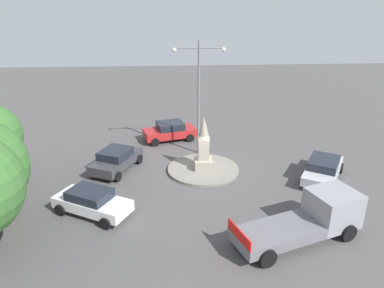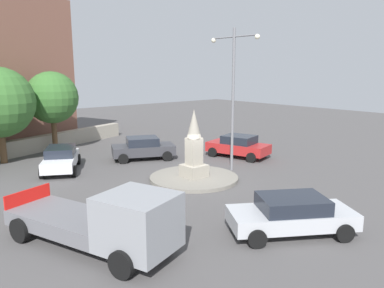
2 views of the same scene
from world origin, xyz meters
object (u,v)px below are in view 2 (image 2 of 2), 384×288
car_white_parked_left (61,158)px  car_dark_grey_waiting (143,148)px  monument (194,148)px  car_red_far_side (238,146)px  car_silver_parked_right (291,214)px  streetlamp (233,87)px  tree_near_wall (52,98)px  truck_grey_passing (108,222)px

car_white_parked_left → car_dark_grey_waiting: (-0.61, -5.22, 0.02)m
monument → car_dark_grey_waiting: size_ratio=0.82×
monument → car_red_far_side: size_ratio=0.81×
car_silver_parked_right → car_white_parked_left: (13.69, 3.02, 0.00)m
streetlamp → car_red_far_side: streetlamp is taller
car_white_parked_left → car_red_far_side: size_ratio=1.00×
monument → streetlamp: 4.31m
tree_near_wall → car_dark_grey_waiting: bearing=-149.8°
streetlamp → tree_near_wall: 13.19m
truck_grey_passing → streetlamp: bearing=-66.5°
streetlamp → tree_near_wall: (11.71, 5.99, -1.00)m
car_white_parked_left → car_red_far_side: bearing=-111.9°
monument → tree_near_wall: 12.36m
car_silver_parked_right → car_red_far_side: size_ratio=1.07×
monument → tree_near_wall: (11.79, 3.03, 2.14)m
tree_near_wall → truck_grey_passing: bearing=165.0°
streetlamp → car_red_far_side: size_ratio=1.82×
monument → tree_near_wall: size_ratio=0.63×
monument → car_dark_grey_waiting: (5.72, -0.50, -0.95)m
car_white_parked_left → truck_grey_passing: size_ratio=0.68×
monument → tree_near_wall: bearing=14.4°
monument → streetlamp: bearing=-88.4°
truck_grey_passing → tree_near_wall: tree_near_wall is taller
streetlamp → car_white_parked_left: bearing=50.8°
car_silver_parked_right → streetlamp: bearing=-32.1°
streetlamp → monument: bearing=91.6°
car_red_far_side → car_dark_grey_waiting: bearing=55.5°
car_silver_parked_right → truck_grey_passing: bearing=62.4°
car_white_parked_left → car_dark_grey_waiting: car_dark_grey_waiting is taller
monument → truck_grey_passing: (-4.41, 7.36, -0.69)m
tree_near_wall → car_silver_parked_right: bearing=-176.0°
streetlamp → car_dark_grey_waiting: (5.64, 2.46, -4.08)m
car_dark_grey_waiting → truck_grey_passing: truck_grey_passing is taller
streetlamp → car_silver_parked_right: (-7.44, 4.66, -4.11)m
monument → car_silver_parked_right: size_ratio=0.76×
car_silver_parked_right → tree_near_wall: tree_near_wall is taller
tree_near_wall → car_white_parked_left: bearing=162.8°
car_silver_parked_right → tree_near_wall: size_ratio=0.83×
monument → car_red_far_side: (2.14, -5.72, -0.94)m
car_silver_parked_right → car_red_far_side: (9.50, -7.43, 0.03)m
car_dark_grey_waiting → car_red_far_side: size_ratio=1.00×
car_dark_grey_waiting → truck_grey_passing: (-10.13, 7.86, 0.25)m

